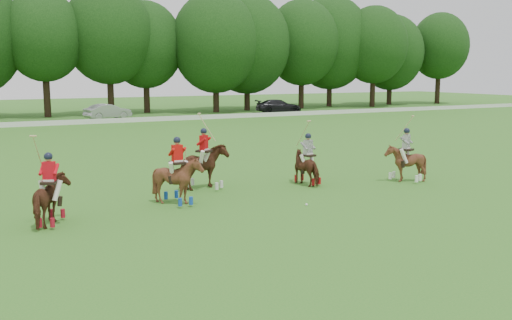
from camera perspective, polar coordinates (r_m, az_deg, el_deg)
name	(u,v)px	position (r m, az deg, el deg)	size (l,w,h in m)	color
ground	(264,229)	(17.41, 0.85, -6.90)	(180.00, 180.00, 0.00)	#307421
tree_line	(47,37)	(63.45, -20.21, 11.49)	(117.98, 14.32, 14.75)	black
boundary_rail	(64,123)	(53.56, -18.68, 3.57)	(120.00, 0.10, 0.44)	white
car_mid	(108,112)	(58.84, -14.60, 4.71)	(1.61, 4.61, 1.52)	#A2A1A6
car_right	(279,106)	(65.92, 2.28, 5.41)	(2.14, 5.26, 1.53)	black
polo_red_a	(51,199)	(18.77, -19.85, -3.70)	(1.51, 2.02, 2.81)	#462212
polo_red_b	(204,167)	(23.04, -5.21, -0.70)	(2.35, 2.32, 3.02)	#462212
polo_red_c	(178,180)	(20.58, -7.83, -1.97)	(1.52, 1.68, 2.43)	#462212
polo_stripe_a	(308,166)	(24.02, 5.20, -0.65)	(1.11, 1.82, 2.71)	#462212
polo_stripe_b	(406,162)	(25.38, 14.73, -0.24)	(1.83, 1.90, 2.87)	#462212
polo_ball	(306,205)	(20.37, 5.06, -4.46)	(0.09, 0.09, 0.09)	white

